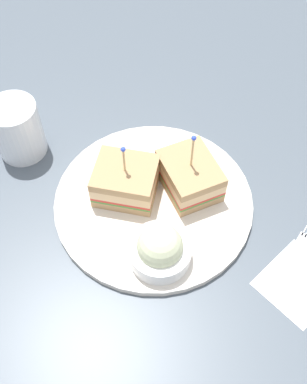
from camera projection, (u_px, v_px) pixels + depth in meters
The scene contains 8 objects.
ground_plane at pixel (154, 207), 70.47cm from camera, with size 116.22×116.22×2.00cm, color #4C5660.
plate at pixel (154, 202), 69.19cm from camera, with size 29.42×29.42×1.11cm, color silver.
sandwich_half_front at pixel (126, 181), 67.37cm from camera, with size 9.78×10.59×10.16cm.
sandwich_half_back at pixel (190, 176), 67.94cm from camera, with size 10.88×9.70×11.33cm.
coleslaw_bowl at pixel (159, 249), 61.53cm from camera, with size 8.55×8.55×6.15cm.
drink_glass at pixel (18, 132), 72.31cm from camera, with size 7.63×7.63×9.38cm.
napkin at pixel (298, 282), 62.37cm from camera, with size 9.85×8.86×0.15cm, color white.
fork at pixel (298, 253), 64.79cm from camera, with size 10.52×8.84×0.35cm.
Camera 1 is at (-37.95, 3.44, 58.32)cm, focal length 43.44 mm.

